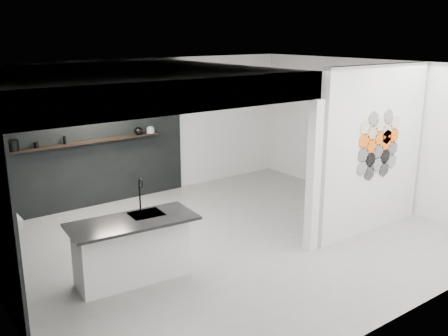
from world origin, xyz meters
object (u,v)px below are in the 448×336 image
stockpot (12,146)px  bottle_dark (65,140)px  kitchen_island (132,248)px  glass_bowl (151,130)px  wall_basin (2,221)px  kettle (139,131)px  glass_vase (151,130)px  utensil_cup (36,145)px  partition_panel (373,150)px

stockpot → bottle_dark: (0.91, 0.00, -0.02)m
kitchen_island → glass_bowl: 3.83m
wall_basin → glass_bowl: glass_bowl is taller
kitchen_island → glass_bowl: size_ratio=11.37×
wall_basin → stockpot: stockpot is taller
kitchen_island → kettle: (1.75, 3.12, 0.93)m
kitchen_island → kettle: bearing=65.6°
glass_vase → utensil_cup: bearing=180.0°
partition_panel → glass_vase: bearing=118.2°
glass_vase → bottle_dark: bearing=180.0°
stockpot → glass_vase: bearing=0.0°
kitchen_island → wall_basin: bearing=147.3°
partition_panel → kitchen_island: partition_panel is taller
glass_bowl → bottle_dark: bearing=180.0°
kettle → glass_vase: 0.27m
wall_basin → utensil_cup: 2.40m
kitchen_island → bottle_dark: 3.27m
glass_vase → bottle_dark: size_ratio=0.91×
kettle → glass_bowl: 0.27m
bottle_dark → partition_panel: bearing=-45.2°
partition_panel → bottle_dark: size_ratio=19.26×
wall_basin → kettle: 3.78m
stockpot → glass_bowl: size_ratio=1.49×
kitchen_island → glass_vase: glass_vase is taller
stockpot → glass_bowl: 2.68m
stockpot → utensil_cup: stockpot is taller
kitchen_island → stockpot: 3.33m
wall_basin → kettle: size_ratio=3.45×
utensil_cup → glass_bowl: bearing=0.0°
bottle_dark → utensil_cup: size_ratio=1.45×
glass_vase → bottle_dark: (-1.76, 0.00, 0.01)m
kettle → utensil_cup: bearing=-155.5°
partition_panel → kitchen_island: bearing=169.7°
kitchen_island → bottle_dark: bearing=90.3°
kettle → bottle_dark: size_ratio=1.20×
wall_basin → kitchen_island: 1.78m
glass_vase → utensil_cup: size_ratio=1.33×
kettle → glass_bowl: size_ratio=1.13×
kitchen_island → bottle_dark: size_ratio=12.02×
glass_bowl → stockpot: bearing=180.0°
stockpot → glass_bowl: stockpot is taller
glass_bowl → utensil_cup: glass_bowl is taller
kitchen_island → kettle: 3.70m
kitchen_island → partition_panel: bearing=-5.4°
partition_panel → stockpot: bearing=140.9°
partition_panel → bottle_dark: bearing=134.8°
kitchen_island → bottle_dark: (0.25, 3.12, 0.93)m
stockpot → kettle: (2.41, 0.00, -0.02)m
wall_basin → utensil_cup: size_ratio=5.98×
glass_bowl → glass_vase: 0.01m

